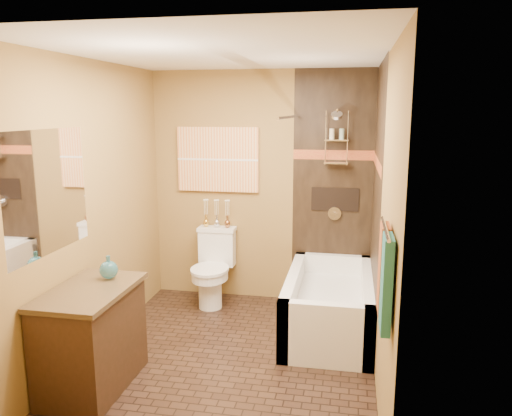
% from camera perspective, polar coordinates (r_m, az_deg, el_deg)
% --- Properties ---
extents(floor, '(3.00, 3.00, 0.00)m').
position_cam_1_polar(floor, '(4.42, -3.07, -16.98)').
color(floor, black).
rests_on(floor, ground).
extents(wall_left, '(0.02, 3.00, 2.50)m').
position_cam_1_polar(wall_left, '(4.43, -18.50, -0.27)').
color(wall_left, olive).
rests_on(wall_left, floor).
extents(wall_right, '(0.02, 3.00, 2.50)m').
position_cam_1_polar(wall_right, '(3.88, 14.23, -1.60)').
color(wall_right, olive).
rests_on(wall_right, floor).
extents(wall_back, '(2.40, 0.02, 2.50)m').
position_cam_1_polar(wall_back, '(5.43, 0.58, 2.35)').
color(wall_back, olive).
rests_on(wall_back, floor).
extents(wall_front, '(2.40, 0.02, 2.50)m').
position_cam_1_polar(wall_front, '(2.61, -11.34, -7.75)').
color(wall_front, olive).
rests_on(wall_front, floor).
extents(ceiling, '(3.00, 3.00, 0.00)m').
position_cam_1_polar(ceiling, '(3.92, -3.47, 17.25)').
color(ceiling, silver).
rests_on(ceiling, wall_back).
extents(alcove_tile_back, '(0.85, 0.01, 2.50)m').
position_cam_1_polar(alcove_tile_back, '(5.33, 8.79, 2.06)').
color(alcove_tile_back, black).
rests_on(alcove_tile_back, wall_back).
extents(alcove_tile_right, '(0.01, 1.50, 2.50)m').
position_cam_1_polar(alcove_tile_right, '(4.61, 13.57, 0.44)').
color(alcove_tile_right, black).
rests_on(alcove_tile_right, wall_right).
extents(mosaic_band_back, '(0.85, 0.01, 0.10)m').
position_cam_1_polar(mosaic_band_back, '(5.28, 8.90, 6.01)').
color(mosaic_band_back, maroon).
rests_on(mosaic_band_back, alcove_tile_back).
extents(mosaic_band_right, '(0.01, 1.50, 0.10)m').
position_cam_1_polar(mosaic_band_right, '(4.56, 13.66, 5.02)').
color(mosaic_band_right, maroon).
rests_on(mosaic_band_right, alcove_tile_right).
extents(alcove_niche, '(0.50, 0.01, 0.25)m').
position_cam_1_polar(alcove_niche, '(5.34, 9.02, 0.98)').
color(alcove_niche, black).
rests_on(alcove_niche, alcove_tile_back).
extents(shower_fixtures, '(0.24, 0.33, 1.16)m').
position_cam_1_polar(shower_fixtures, '(5.17, 9.16, 6.41)').
color(shower_fixtures, silver).
rests_on(shower_fixtures, floor).
extents(curtain_rod, '(0.03, 1.55, 0.03)m').
position_cam_1_polar(curtain_rod, '(4.56, 3.93, 10.35)').
color(curtain_rod, silver).
rests_on(curtain_rod, wall_back).
extents(towel_bar, '(0.02, 0.55, 0.02)m').
position_cam_1_polar(towel_bar, '(2.81, 14.59, -2.27)').
color(towel_bar, silver).
rests_on(towel_bar, wall_right).
extents(towel_teal, '(0.05, 0.22, 0.52)m').
position_cam_1_polar(towel_teal, '(2.76, 14.68, -8.36)').
color(towel_teal, '#206C69').
rests_on(towel_teal, towel_bar).
extents(towel_rust, '(0.05, 0.22, 0.52)m').
position_cam_1_polar(towel_rust, '(3.00, 14.37, -6.72)').
color(towel_rust, brown).
rests_on(towel_rust, towel_bar).
extents(sunset_painting, '(0.90, 0.04, 0.70)m').
position_cam_1_polar(sunset_painting, '(5.47, -4.38, 5.55)').
color(sunset_painting, orange).
rests_on(sunset_painting, wall_back).
extents(vanity_mirror, '(0.01, 1.00, 0.90)m').
position_cam_1_polar(vanity_mirror, '(3.90, -22.67, 1.68)').
color(vanity_mirror, white).
rests_on(vanity_mirror, wall_left).
extents(bathtub, '(0.80, 1.50, 0.55)m').
position_cam_1_polar(bathtub, '(4.90, 8.38, -11.30)').
color(bathtub, white).
rests_on(bathtub, floor).
extents(toilet, '(0.41, 0.61, 0.81)m').
position_cam_1_polar(toilet, '(5.45, -4.94, -6.75)').
color(toilet, white).
rests_on(toilet, floor).
extents(vanity, '(0.55, 0.89, 0.79)m').
position_cam_1_polar(vanity, '(4.08, -18.28, -13.90)').
color(vanity, black).
rests_on(vanity, floor).
extents(teal_bottle, '(0.15, 0.15, 0.23)m').
position_cam_1_polar(teal_bottle, '(4.07, -16.50, -6.52)').
color(teal_bottle, '#256571').
rests_on(teal_bottle, vanity).
extents(bud_vases, '(0.31, 0.06, 0.30)m').
position_cam_1_polar(bud_vases, '(5.47, -4.52, -0.53)').
color(bud_vases, gold).
rests_on(bud_vases, toilet).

